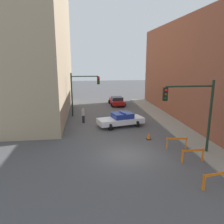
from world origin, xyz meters
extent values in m
plane|color=#4C4C4F|center=(0.00, 0.00, 0.00)|extent=(120.00, 120.00, 0.00)
cube|color=gray|center=(6.20, 0.00, 0.06)|extent=(2.40, 44.00, 0.12)
cube|color=tan|center=(-12.00, 14.00, 8.71)|extent=(14.00, 20.00, 17.41)
cylinder|color=black|center=(5.90, -0.25, 2.72)|extent=(0.18, 0.18, 5.20)
cylinder|color=black|center=(4.20, -0.25, 4.92)|extent=(3.40, 0.12, 0.12)
cube|color=black|center=(2.50, -0.25, 4.42)|extent=(0.30, 0.22, 0.90)
sphere|color=red|center=(2.50, -0.39, 4.69)|extent=(0.18, 0.18, 0.18)
sphere|color=#4C3D0C|center=(2.50, -0.39, 4.42)|extent=(0.18, 0.18, 0.18)
sphere|color=#0C4219|center=(2.50, -0.39, 4.15)|extent=(0.18, 0.18, 0.18)
cylinder|color=black|center=(-4.40, 12.02, 2.60)|extent=(0.18, 0.18, 5.20)
cylinder|color=black|center=(-2.80, 12.02, 4.80)|extent=(3.20, 0.12, 0.12)
cube|color=black|center=(-1.20, 12.02, 4.30)|extent=(0.30, 0.22, 0.90)
sphere|color=red|center=(-1.20, 11.87, 4.57)|extent=(0.18, 0.18, 0.18)
sphere|color=#4C3D0C|center=(-1.20, 11.87, 4.30)|extent=(0.18, 0.18, 0.18)
sphere|color=#0C4219|center=(-1.20, 11.87, 4.03)|extent=(0.18, 0.18, 0.18)
cube|color=white|center=(0.71, 7.10, 0.60)|extent=(5.01, 2.92, 0.55)
cube|color=navy|center=(0.90, 7.15, 1.14)|extent=(2.31, 2.05, 0.52)
cylinder|color=black|center=(-0.50, 5.93, 0.33)|extent=(0.37, 0.69, 0.66)
cylinder|color=black|center=(-0.90, 7.58, 0.33)|extent=(0.37, 0.69, 0.66)
cylinder|color=black|center=(2.33, 6.63, 0.33)|extent=(0.37, 0.69, 0.66)
cylinder|color=black|center=(1.93, 8.28, 0.33)|extent=(0.37, 0.69, 0.66)
cube|color=#2633BF|center=(0.90, 7.15, 1.46)|extent=(0.53, 1.39, 0.12)
cube|color=maroon|center=(1.94, 18.00, 0.57)|extent=(1.91, 4.34, 0.52)
cube|color=#232833|center=(1.94, 17.83, 1.07)|extent=(1.63, 1.85, 0.48)
cylinder|color=black|center=(1.07, 19.31, 0.31)|extent=(0.63, 0.24, 0.62)
cylinder|color=black|center=(2.73, 19.35, 0.31)|extent=(0.63, 0.24, 0.62)
cylinder|color=black|center=(1.14, 16.65, 0.31)|extent=(0.63, 0.24, 0.62)
cylinder|color=black|center=(2.80, 16.69, 0.31)|extent=(0.63, 0.24, 0.62)
cylinder|color=black|center=(-3.09, 8.89, 0.41)|extent=(0.39, 0.39, 0.82)
cylinder|color=#B2B2B7|center=(-3.09, 8.89, 1.13)|extent=(0.50, 0.50, 0.62)
sphere|color=tan|center=(-3.09, 8.89, 1.55)|extent=(0.30, 0.30, 0.22)
cube|color=orange|center=(3.83, -4.64, 0.83)|extent=(1.59, 0.29, 0.14)
cube|color=orange|center=(3.11, -4.75, 0.45)|extent=(0.07, 0.17, 0.90)
cube|color=orange|center=(4.15, -1.55, 0.83)|extent=(1.60, 0.08, 0.14)
cube|color=orange|center=(3.43, -1.57, 0.45)|extent=(0.05, 0.16, 0.90)
cube|color=orange|center=(4.87, -1.54, 0.45)|extent=(0.05, 0.16, 0.90)
cube|color=orange|center=(4.00, 0.72, 0.83)|extent=(1.59, 0.24, 0.14)
cube|color=orange|center=(3.29, 0.80, 0.45)|extent=(0.07, 0.16, 0.90)
cube|color=orange|center=(4.72, 0.63, 0.45)|extent=(0.07, 0.16, 0.90)
cube|color=black|center=(2.50, 3.00, 0.02)|extent=(0.36, 0.36, 0.04)
cone|color=#F2600C|center=(2.50, 3.00, 0.35)|extent=(0.28, 0.28, 0.62)
camera|label=1|loc=(-2.88, -14.22, 6.62)|focal=35.00mm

